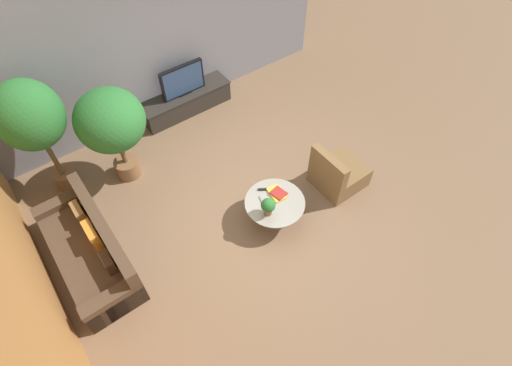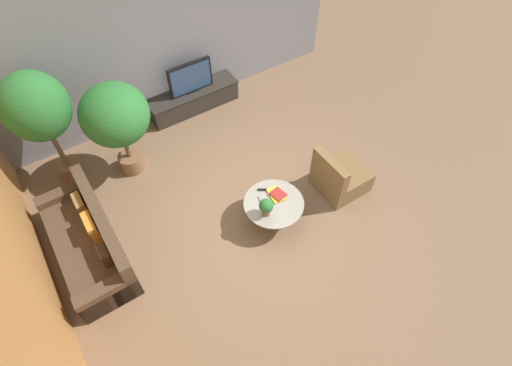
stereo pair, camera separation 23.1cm
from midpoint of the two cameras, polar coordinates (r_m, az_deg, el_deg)
name	(u,v)px [view 1 (the left image)]	position (r m, az deg, el deg)	size (l,w,h in m)	color
ground_plane	(260,212)	(6.69, -0.48, -4.22)	(24.00, 24.00, 0.00)	brown
back_wall_stone	(151,44)	(7.81, -15.63, 18.59)	(7.40, 0.12, 3.00)	gray
side_wall_left	(13,269)	(5.29, -32.48, -10.32)	(0.12, 7.40, 3.00)	#B2753D
media_console	(186,101)	(8.40, -10.74, 11.36)	(1.88, 0.50, 0.44)	#2D2823
television	(183,80)	(8.08, -11.28, 14.17)	(0.90, 0.13, 0.63)	black
coffee_table	(275,207)	(6.38, 1.64, -3.46)	(0.96, 0.96, 0.44)	#756656
couch_by_wall	(91,250)	(6.51, -23.45, -8.86)	(0.84, 2.11, 0.84)	#4C3828
armchair_wicker	(337,174)	(6.96, 10.64, 1.29)	(0.80, 0.76, 0.86)	brown
potted_palm_tall	(30,118)	(6.83, -30.41, 7.95)	(1.00, 1.00, 2.16)	brown
potted_palm_corner	(111,123)	(6.76, -20.94, 8.01)	(1.10, 1.10, 1.79)	brown
potted_plant_tabletop	(268,206)	(6.00, 0.64, -3.34)	(0.22, 0.22, 0.32)	brown
book_stack	(277,193)	(6.35, 2.02, -1.51)	(0.26, 0.34, 0.05)	gold
remote_black	(263,189)	(6.41, -0.04, -0.95)	(0.04, 0.16, 0.02)	black
remote_silver	(262,200)	(6.28, -0.21, -2.45)	(0.04, 0.16, 0.02)	gray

